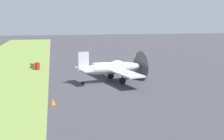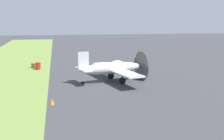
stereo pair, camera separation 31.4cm
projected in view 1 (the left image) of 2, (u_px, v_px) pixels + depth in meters
The scene contains 6 objects.
ground_plane at pixel (105, 82), 31.55m from camera, with size 160.00×160.00×0.00m, color #38383D.
airplane_lead at pixel (113, 68), 31.51m from camera, with size 9.54×7.64×3.38m.
ground_crew_chief at pixel (135, 62), 39.26m from camera, with size 0.58×0.38×1.73m.
fuel_drum at pixel (37, 66), 38.70m from camera, with size 0.60×0.60×0.90m, color maroon.
supply_crate at pixel (35, 66), 40.04m from camera, with size 0.90×0.90×0.64m, color olive.
runway_marker_cone at pixel (53, 102), 23.53m from camera, with size 0.36×0.36×0.44m, color orange.
Camera 1 is at (30.44, -5.10, 6.68)m, focal length 49.66 mm.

